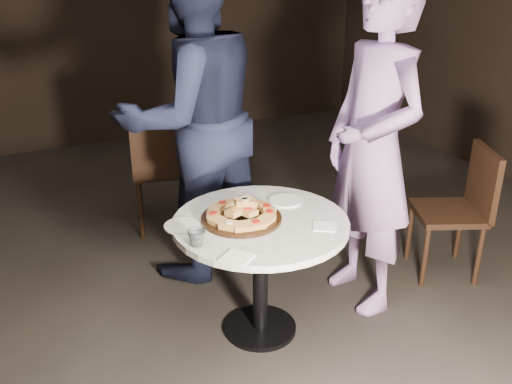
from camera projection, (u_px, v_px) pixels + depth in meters
floor at (241, 335)px, 2.97m from camera, size 7.00×7.00×0.00m
table at (261, 242)px, 2.81m from camera, size 1.03×1.03×0.65m
serving_board at (241, 218)px, 2.76m from camera, size 0.43×0.43×0.02m
focaccia_pile at (242, 211)px, 2.75m from camera, size 0.35×0.35×0.09m
plate_left at (182, 226)px, 2.70m from camera, size 0.20×0.20×0.01m
plate_right at (286, 201)px, 2.96m from camera, size 0.18×0.18×0.01m
water_glass at (197, 238)px, 2.52m from camera, size 0.09×0.09×0.07m
napkin_near at (237, 258)px, 2.43m from camera, size 0.17×0.17×0.01m
napkin_far at (324, 226)px, 2.70m from camera, size 0.14×0.14×0.01m
chair_far at (163, 163)px, 3.86m from camera, size 0.51×0.52×0.88m
chair_right at (463, 203)px, 3.38m from camera, size 0.51×0.50×0.80m
diner_navy at (192, 119)px, 3.24m from camera, size 1.03×0.86×1.92m
diner_teal at (373, 149)px, 2.96m from camera, size 0.43×0.66×1.79m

